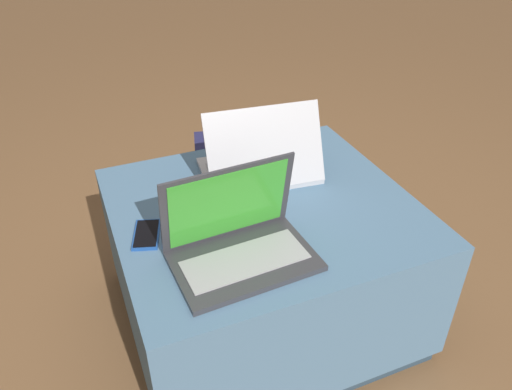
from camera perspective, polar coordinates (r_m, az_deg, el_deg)
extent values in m
plane|color=brown|center=(1.82, 0.75, -13.42)|extent=(14.00, 14.00, 0.00)
cube|color=#2A3D4E|center=(1.80, 0.75, -12.88)|extent=(0.85, 0.77, 0.05)
cube|color=slate|center=(1.63, 0.82, -7.19)|extent=(0.89, 0.81, 0.42)
cube|color=#333338|center=(1.29, -1.36, -7.58)|extent=(0.37, 0.25, 0.02)
cube|color=#9E9EA3|center=(1.28, -1.25, -7.42)|extent=(0.32, 0.14, 0.00)
cube|color=#333338|center=(1.29, -3.23, -0.89)|extent=(0.36, 0.06, 0.23)
cube|color=green|center=(1.28, -3.14, -1.03)|extent=(0.32, 0.05, 0.20)
cube|color=#B7B7BC|center=(1.66, 0.25, 2.82)|extent=(0.39, 0.29, 0.02)
cube|color=#9E9EA3|center=(1.66, 0.19, 3.21)|extent=(0.34, 0.17, 0.00)
cube|color=#B7B7BC|center=(1.53, 1.07, 5.40)|extent=(0.38, 0.15, 0.23)
cube|color=#1E4799|center=(1.54, 1.02, 5.41)|extent=(0.34, 0.13, 0.21)
cube|color=#1E4C9E|center=(1.41, -12.40, -4.42)|extent=(0.10, 0.15, 0.01)
cube|color=black|center=(1.41, -12.42, -4.27)|extent=(0.09, 0.13, 0.00)
cube|color=#23234C|center=(2.09, -2.01, 1.30)|extent=(0.37, 0.24, 0.43)
cube|color=#1E1E41|center=(2.21, -2.21, 0.80)|extent=(0.28, 0.12, 0.19)
torus|color=#23234C|center=(1.97, -2.15, 7.13)|extent=(0.10, 0.04, 0.10)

